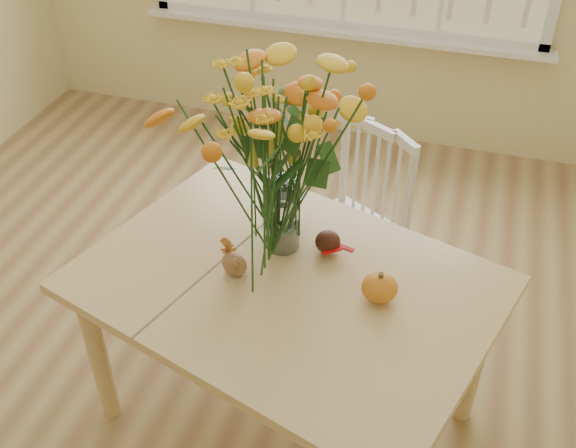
% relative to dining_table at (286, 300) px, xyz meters
% --- Properties ---
extents(floor, '(4.00, 4.50, 0.01)m').
position_rel_dining_table_xyz_m(floor, '(-0.32, -0.03, -0.62)').
color(floor, olive).
rests_on(floor, ground).
extents(dining_table, '(1.55, 1.30, 0.71)m').
position_rel_dining_table_xyz_m(dining_table, '(0.00, 0.00, 0.00)').
color(dining_table, tan).
rests_on(dining_table, floor).
extents(windsor_chair, '(0.54, 0.53, 0.87)m').
position_rel_dining_table_xyz_m(windsor_chair, '(0.11, 0.70, -0.13)').
color(windsor_chair, white).
rests_on(windsor_chair, floor).
extents(flower_vase, '(0.56, 0.56, 0.66)m').
position_rel_dining_table_xyz_m(flower_vase, '(-0.06, 0.17, 0.49)').
color(flower_vase, white).
rests_on(flower_vase, dining_table).
extents(pumpkin, '(0.12, 0.12, 0.09)m').
position_rel_dining_table_xyz_m(pumpkin, '(0.31, 0.00, 0.14)').
color(pumpkin, '#C56117').
rests_on(pumpkin, dining_table).
extents(turkey_figurine, '(0.12, 0.11, 0.12)m').
position_rel_dining_table_xyz_m(turkey_figurine, '(-0.17, -0.03, 0.14)').
color(turkey_figurine, '#CCB78C').
rests_on(turkey_figurine, dining_table).
extents(dark_gourd, '(0.13, 0.09, 0.08)m').
position_rel_dining_table_xyz_m(dark_gourd, '(0.09, 0.18, 0.13)').
color(dark_gourd, '#38160F').
rests_on(dark_gourd, dining_table).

